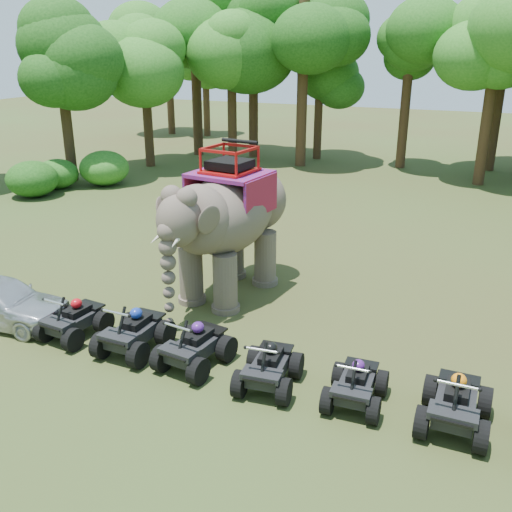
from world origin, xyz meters
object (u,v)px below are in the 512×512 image
(elephant, at_px, (229,221))
(atv_4, at_px, (356,379))
(atv_5, at_px, (456,397))
(atv_1, at_px, (133,326))
(atv_3, at_px, (269,361))
(atv_0, at_px, (73,315))
(atv_2, at_px, (194,341))

(elephant, relative_size, atv_4, 3.36)
(elephant, relative_size, atv_5, 2.95)
(atv_1, bearing_deg, atv_3, -0.80)
(atv_0, bearing_deg, elephant, 64.68)
(atv_0, bearing_deg, atv_3, 4.21)
(atv_0, relative_size, atv_5, 0.92)
(atv_0, height_order, atv_2, atv_2)
(elephant, bearing_deg, atv_3, -47.48)
(elephant, relative_size, atv_0, 3.21)
(elephant, height_order, atv_4, elephant)
(atv_2, bearing_deg, elephant, 112.22)
(atv_3, relative_size, atv_4, 1.05)
(atv_1, relative_size, atv_3, 1.08)
(elephant, relative_size, atv_3, 3.19)
(atv_1, distance_m, atv_3, 3.48)
(atv_0, bearing_deg, atv_5, 5.68)
(atv_2, relative_size, atv_3, 1.05)
(atv_4, bearing_deg, atv_1, 177.36)
(elephant, height_order, atv_1, elephant)
(elephant, bearing_deg, atv_5, -23.51)
(atv_5, bearing_deg, atv_4, -179.01)
(atv_1, distance_m, atv_2, 1.63)
(atv_0, xyz_separation_m, atv_5, (8.97, -0.04, 0.05))
(atv_3, bearing_deg, atv_0, 172.83)
(elephant, distance_m, atv_0, 4.86)
(atv_0, distance_m, atv_1, 1.76)
(elephant, xyz_separation_m, atv_1, (-0.62, -3.94, -1.52))
(atv_0, relative_size, atv_3, 0.99)
(atv_0, xyz_separation_m, atv_1, (1.76, -0.02, 0.05))
(atv_3, bearing_deg, atv_5, -3.63)
(atv_2, bearing_deg, atv_0, -172.63)
(atv_1, distance_m, atv_4, 5.32)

